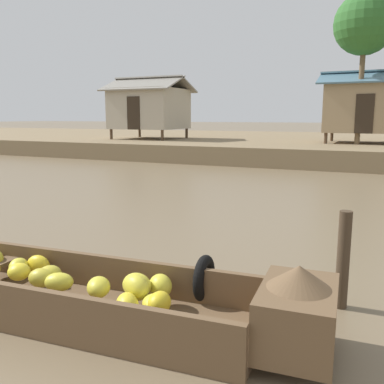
{
  "coord_description": "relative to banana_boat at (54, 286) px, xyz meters",
  "views": [
    {
      "loc": [
        2.75,
        1.32,
        2.12
      ],
      "look_at": [
        -0.16,
        7.74,
        0.86
      ],
      "focal_mm": 39.5,
      "sensor_mm": 36.0,
      "label": 1
    }
  ],
  "objects": [
    {
      "name": "stilt_house_left",
      "position": [
        -9.55,
        18.65,
        2.34
      ],
      "size": [
        4.44,
        4.02,
        3.59
      ],
      "color": "#4C3826",
      "rests_on": "riverbank_strip"
    },
    {
      "name": "mooring_post",
      "position": [
        2.85,
        1.41,
        0.26
      ],
      "size": [
        0.14,
        0.14,
        1.11
      ],
      "primitive_type": "cylinder",
      "color": "#423323",
      "rests_on": "ground"
    },
    {
      "name": "palm_tree_near",
      "position": [
        2.0,
        18.14,
        5.91
      ],
      "size": [
        2.77,
        2.77,
        6.81
      ],
      "color": "brown",
      "rests_on": "riverbank_strip"
    },
    {
      "name": "ground_plane",
      "position": [
        0.42,
        5.33,
        -0.3
      ],
      "size": [
        300.0,
        300.0,
        0.0
      ],
      "primitive_type": "plane",
      "color": "#726047"
    },
    {
      "name": "banana_boat",
      "position": [
        0.0,
        0.0,
        0.0
      ],
      "size": [
        5.97,
        2.04,
        0.86
      ],
      "color": "brown",
      "rests_on": "ground"
    },
    {
      "name": "stilt_house_mid_left",
      "position": [
        2.25,
        19.38,
        2.32
      ],
      "size": [
        4.46,
        3.45,
        3.5
      ],
      "color": "#4C3826",
      "rests_on": "riverbank_strip"
    },
    {
      "name": "riverbank_strip",
      "position": [
        0.42,
        23.76,
        0.12
      ],
      "size": [
        160.0,
        20.0,
        0.83
      ],
      "primitive_type": "cube",
      "color": "#7F6B4C",
      "rests_on": "ground"
    }
  ]
}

